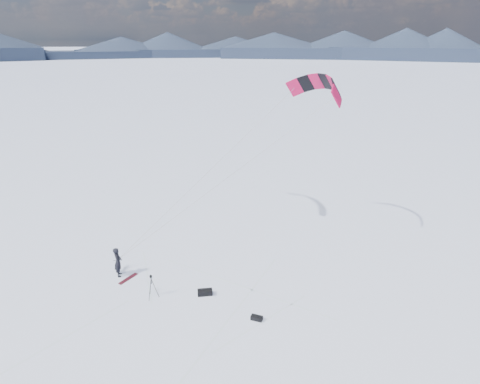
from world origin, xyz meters
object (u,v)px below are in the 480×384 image
object	(u,v)px
snowboard	(128,279)
gear_bag_b	(257,318)
snowkiter	(120,275)
gear_bag_a	(205,292)
tripod	(151,283)

from	to	relation	value
snowboard	gear_bag_b	distance (m)	8.82
snowkiter	gear_bag_a	world-z (taller)	snowkiter
snowboard	gear_bag_b	world-z (taller)	gear_bag_b
snowboard	gear_bag_a	bearing A→B (deg)	-76.55
snowboard	gear_bag_b	bearing A→B (deg)	-84.44
tripod	gear_bag_b	distance (m)	6.35
snowkiter	gear_bag_a	bearing A→B (deg)	-123.77
snowboard	tripod	world-z (taller)	tripod
gear_bag_a	gear_bag_b	size ratio (longest dim) A/B	1.30
snowkiter	tripod	bearing A→B (deg)	-145.50
snowboard	tripod	bearing A→B (deg)	-102.84
tripod	snowboard	bearing A→B (deg)	128.61
snowkiter	snowboard	bearing A→B (deg)	-135.08
tripod	gear_bag_a	xyz separation A→B (m)	(2.99, -0.50, -0.77)
snowboard	gear_bag_a	distance (m)	5.22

